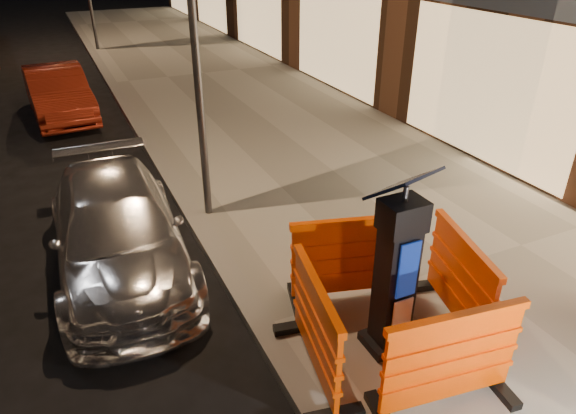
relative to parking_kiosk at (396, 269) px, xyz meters
name	(u,v)px	position (x,y,z in m)	size (l,w,h in m)	color
ground_plane	(263,334)	(-1.18, 0.90, -1.19)	(120.00, 120.00, 0.00)	black
sidewalk	(456,269)	(1.82, 0.90, -1.11)	(6.00, 60.00, 0.15)	gray
kerb	(263,330)	(-1.18, 0.90, -1.11)	(0.30, 60.00, 0.15)	slate
parking_kiosk	(396,269)	(0.00, 0.00, 0.00)	(0.66, 0.66, 2.08)	black
barrier_front	(450,361)	(0.00, -0.95, -0.46)	(1.49, 0.61, 1.16)	#FF4800
barrier_back	(348,259)	(0.00, 0.95, -0.46)	(1.49, 0.61, 1.16)	#FF4800
barrier_kerbside	(316,328)	(-0.95, 0.00, -0.46)	(1.49, 0.61, 1.16)	#FF4800
barrier_bldgside	(460,282)	(0.95, 0.00, -0.46)	(1.49, 0.61, 1.16)	#FF4800
car_silver	(125,267)	(-2.49, 3.07, -1.19)	(1.73, 4.26, 1.24)	silver
car_red	(63,117)	(-2.81, 10.81, -1.19)	(1.37, 3.93, 1.29)	maroon
street_lamp_mid	(193,27)	(-0.93, 3.90, 1.96)	(0.12, 0.12, 6.00)	#3F3F44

